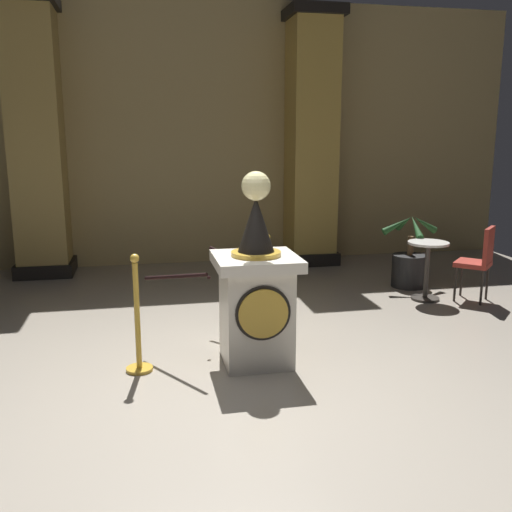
{
  "coord_description": "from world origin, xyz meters",
  "views": [
    {
      "loc": [
        -0.65,
        -4.56,
        2.06
      ],
      "look_at": [
        0.36,
        0.32,
        1.01
      ],
      "focal_mm": 39.7,
      "sensor_mm": 36.0,
      "label": 1
    }
  ],
  "objects": [
    {
      "name": "cafe_table",
      "position": [
        2.91,
        1.89,
        0.48
      ],
      "size": [
        0.51,
        0.51,
        0.76
      ],
      "color": "#332D28",
      "rests_on": "ground_plane"
    },
    {
      "name": "column_left",
      "position": [
        -2.1,
        4.36,
        1.99
      ],
      "size": [
        0.87,
        0.87,
        4.01
      ],
      "color": "black",
      "rests_on": "ground_plane"
    },
    {
      "name": "stanchion_far",
      "position": [
        -0.71,
        0.32,
        0.38
      ],
      "size": [
        0.24,
        0.24,
        1.07
      ],
      "color": "gold",
      "rests_on": "ground_plane"
    },
    {
      "name": "potted_palm_right",
      "position": [
        2.99,
        2.53,
        0.32
      ],
      "size": [
        0.85,
        0.83,
        1.05
      ],
      "color": "black",
      "rests_on": "ground_plane"
    },
    {
      "name": "back_wall",
      "position": [
        0.0,
        4.81,
        2.09
      ],
      "size": [
        11.31,
        0.16,
        4.17
      ],
      "primitive_type": "cube",
      "color": "tan",
      "rests_on": "ground_plane"
    },
    {
      "name": "cafe_chair_red",
      "position": [
        3.51,
        1.69,
        0.57
      ],
      "size": [
        0.57,
        0.57,
        0.96
      ],
      "color": "black",
      "rests_on": "ground_plane"
    },
    {
      "name": "ground_plane",
      "position": [
        0.0,
        0.0,
        0.0
      ],
      "size": [
        11.31,
        11.31,
        0.0
      ],
      "primitive_type": "plane",
      "color": "#9E9384"
    },
    {
      "name": "stanchion_near",
      "position": [
        0.69,
        1.35,
        0.36
      ],
      "size": [
        0.24,
        0.24,
        1.03
      ],
      "color": "gold",
      "rests_on": "ground_plane"
    },
    {
      "name": "pedestal_clock",
      "position": [
        0.36,
        0.31,
        0.67
      ],
      "size": [
        0.75,
        0.75,
        1.77
      ],
      "color": "silver",
      "rests_on": "ground_plane"
    },
    {
      "name": "column_right",
      "position": [
        2.1,
        4.36,
        1.99
      ],
      "size": [
        0.86,
        0.86,
        4.01
      ],
      "color": "black",
      "rests_on": "ground_plane"
    },
    {
      "name": "velvet_rope",
      "position": [
        -0.01,
        0.83,
        0.79
      ],
      "size": [
        1.25,
        1.25,
        0.22
      ],
      "color": "black"
    }
  ]
}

